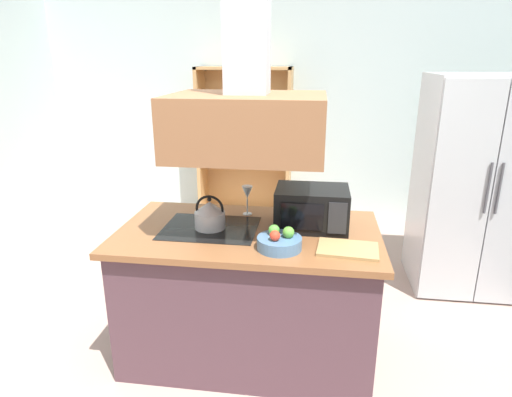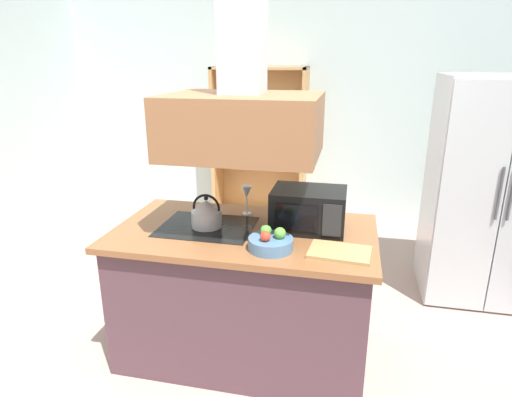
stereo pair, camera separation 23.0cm
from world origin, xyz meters
The scene contains 11 objects.
ground_plane centered at (0.00, 0.00, 0.00)m, with size 7.80×7.80×0.00m, color tan.
wall_back centered at (0.00, 3.00, 1.35)m, with size 6.00×0.12×2.70m, color silver.
kitchen_island centered at (-0.04, 0.21, 0.45)m, with size 1.66×0.94×0.90m.
range_hood centered at (-0.04, 0.21, 1.69)m, with size 0.90×0.70×1.31m.
refrigerator centered at (1.71, 1.43, 0.91)m, with size 0.90×0.77×1.83m.
dish_cabinet centered at (-0.49, 2.78, 0.82)m, with size 1.10×0.40×1.85m.
kettle centered at (-0.29, 0.21, 0.99)m, with size 0.20×0.20×0.22m.
cutting_board centered at (0.57, -0.02, 0.91)m, with size 0.34×0.24×0.02m, color #A88450.
microwave centered at (0.35, 0.32, 1.03)m, with size 0.46×0.35×0.26m.
wine_glass_on_counter centered at (-0.09, 0.50, 1.05)m, with size 0.08×0.08×0.21m.
fruit_bowl centered at (0.18, -0.05, 0.94)m, with size 0.26×0.26×0.13m.
Camera 1 is at (0.36, -2.34, 1.95)m, focal length 30.65 mm.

